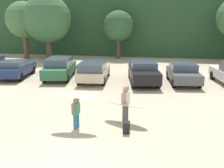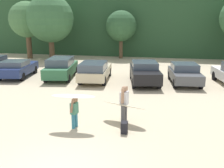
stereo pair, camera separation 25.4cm
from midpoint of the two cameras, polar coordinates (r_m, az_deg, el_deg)
The scene contains 14 objects.
hillside_ridge at distance 36.78m, azimuth 6.88°, elevation 13.00°, with size 108.00×12.00×7.29m, color #284C2D.
tree_center at distance 31.18m, azimuth -19.64°, elevation 13.57°, with size 4.09×4.09×6.52m.
tree_left at distance 29.78m, azimuth -14.80°, elevation 14.14°, with size 5.30×5.30×7.21m.
tree_ridge_back at distance 29.71m, azimuth 1.22°, elevation 13.01°, with size 3.54×3.54×5.52m.
parked_car_navy at distance 20.95m, azimuth -21.53°, elevation 3.32°, with size 2.69×4.53×1.37m.
parked_car_forest_green at distance 19.68m, azimuth -12.21°, elevation 3.67°, with size 2.65×4.86×1.60m.
parked_car_champagne at distance 18.42m, azimuth -4.55°, elevation 3.07°, with size 2.38×4.89×1.47m.
parked_car_black at distance 17.91m, azimuth 6.74°, elevation 2.79°, with size 2.68×4.79×1.53m.
parked_car_dark_gray at distance 18.36m, azimuth 15.49°, elevation 2.43°, with size 2.31×4.16×1.42m.
person_adult at distance 10.88m, azimuth 2.43°, elevation -4.02°, with size 0.36×0.68×1.60m.
person_child at distance 10.39m, azimuth -8.90°, elevation -6.18°, with size 0.28×0.59×1.27m.
surfboard_cream at distance 10.83m, azimuth 2.32°, elevation -4.84°, with size 2.11×1.20×0.27m.
surfboard_white at distance 10.17m, azimuth -9.14°, elevation -2.77°, with size 1.86×0.68×0.08m.
backpack_dropped at distance 10.01m, azimuth 2.56°, elevation -9.84°, with size 0.24×0.34×0.45m.
Camera 1 is at (2.71, -5.65, 4.28)m, focal length 40.16 mm.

